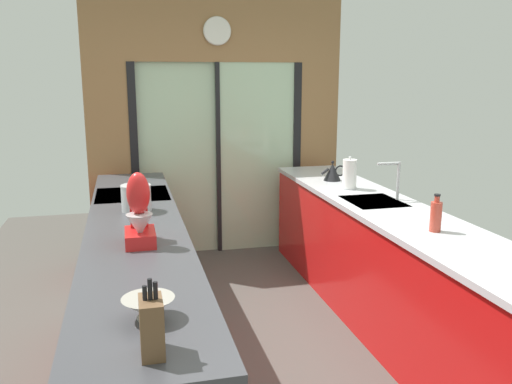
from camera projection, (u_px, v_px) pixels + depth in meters
ground_plane at (260, 322)px, 4.14m from camera, size 5.04×7.60×0.02m
back_wall_unit at (217, 109)px, 5.52m from camera, size 2.64×0.12×2.70m
left_counter_run at (139, 301)px, 3.38m from camera, size 0.62×3.80×0.92m
right_counter_run at (388, 268)px, 3.97m from camera, size 0.62×3.80×0.92m
sink_faucet at (395, 175)px, 4.10m from camera, size 0.19×0.02×0.30m
oven_range at (135, 248)px, 4.45m from camera, size 0.60×0.60×0.92m
mixing_bowl at (148, 307)px, 2.11m from camera, size 0.21×0.21×0.09m
knife_block at (152, 326)px, 1.82m from camera, size 0.08×0.14×0.28m
stand_mixer at (139, 217)px, 3.02m from camera, size 0.17×0.27×0.42m
stock_pot at (136, 198)px, 3.79m from camera, size 0.21×0.21×0.21m
kettle at (333, 172)px, 4.90m from camera, size 0.24×0.16×0.18m
soap_bottle at (436, 216)px, 3.28m from camera, size 0.07×0.07×0.24m
paper_towel_roll at (350, 174)px, 4.52m from camera, size 0.13×0.13×0.28m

